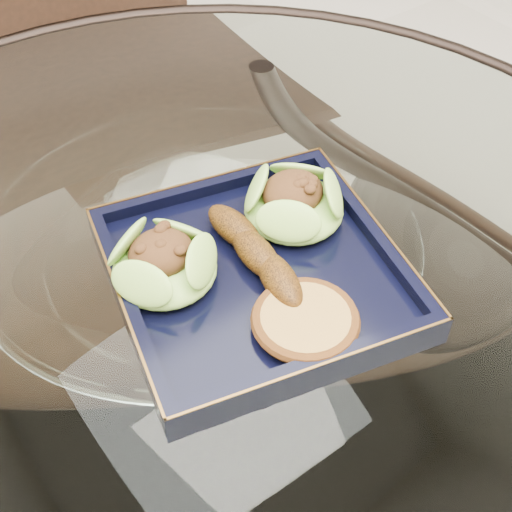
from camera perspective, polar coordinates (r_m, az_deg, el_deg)
dining_table at (r=0.85m, az=-3.64°, el=-8.50°), size 1.13×1.13×0.77m
dining_chair at (r=1.34m, az=-10.05°, el=8.03°), size 0.41×0.41×0.86m
navy_plate at (r=0.70m, az=-0.00°, el=-1.70°), size 0.33×0.33×0.02m
lettuce_wrap_left at (r=0.68m, az=-7.37°, el=-0.72°), size 0.12×0.12×0.04m
lettuce_wrap_right at (r=0.74m, az=3.06°, el=4.12°), size 0.14×0.14×0.04m
roasted_plantain at (r=0.69m, az=0.01°, el=0.25°), size 0.04×0.15×0.03m
crumb_patty at (r=0.65m, az=3.96°, el=-5.26°), size 0.11×0.11×0.02m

